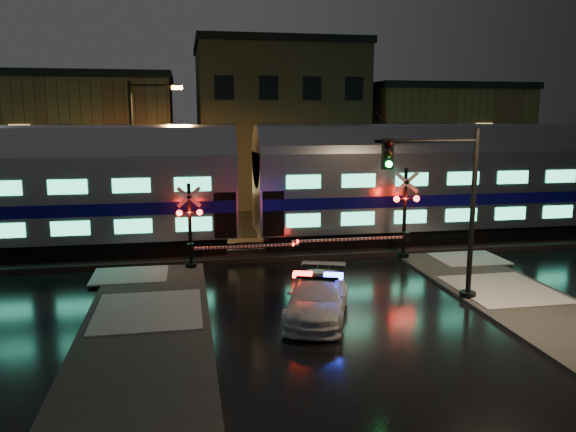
# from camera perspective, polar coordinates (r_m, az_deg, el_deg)

# --- Properties ---
(ground) EXTENTS (120.00, 120.00, 0.00)m
(ground) POSITION_cam_1_polar(r_m,az_deg,el_deg) (23.05, 2.92, -6.42)
(ground) COLOR black
(ground) RESTS_ON ground
(ballast) EXTENTS (90.00, 4.20, 0.24)m
(ballast) POSITION_cam_1_polar(r_m,az_deg,el_deg) (27.74, 0.55, -3.28)
(ballast) COLOR black
(ballast) RESTS_ON ground
(sidewalk_left) EXTENTS (4.00, 20.00, 0.12)m
(sidewalk_left) POSITION_cam_1_polar(r_m,az_deg,el_deg) (16.86, -14.60, -12.93)
(sidewalk_left) COLOR #2D2D2D
(sidewalk_left) RESTS_ON ground
(sidewalk_right) EXTENTS (4.00, 20.00, 0.12)m
(sidewalk_right) POSITION_cam_1_polar(r_m,az_deg,el_deg) (20.43, 25.40, -9.45)
(sidewalk_right) COLOR #2D2D2D
(sidewalk_right) RESTS_ON ground
(building_left) EXTENTS (14.00, 10.00, 9.00)m
(building_left) POSITION_cam_1_polar(r_m,az_deg,el_deg) (44.24, -20.79, 6.84)
(building_left) COLOR #543920
(building_left) RESTS_ON ground
(building_mid) EXTENTS (12.00, 11.00, 11.50)m
(building_mid) POSITION_cam_1_polar(r_m,az_deg,el_deg) (44.56, -1.21, 9.13)
(building_mid) COLOR brown
(building_mid) RESTS_ON ground
(building_right) EXTENTS (12.00, 10.00, 8.50)m
(building_right) POSITION_cam_1_polar(r_m,az_deg,el_deg) (47.97, 14.54, 7.09)
(building_right) COLOR #543920
(building_right) RESTS_ON ground
(train) EXTENTS (51.00, 3.12, 5.92)m
(train) POSITION_cam_1_polar(r_m,az_deg,el_deg) (26.82, -4.34, 3.31)
(train) COLOR black
(train) RESTS_ON ballast
(police_car) EXTENTS (3.31, 5.02, 1.51)m
(police_car) POSITION_cam_1_polar(r_m,az_deg,el_deg) (18.69, 3.03, -8.24)
(police_car) COLOR silver
(police_car) RESTS_ON ground
(crossing_signal_right) EXTENTS (5.99, 0.67, 4.24)m
(crossing_signal_right) POSITION_cam_1_polar(r_m,az_deg,el_deg) (26.05, 11.08, -0.68)
(crossing_signal_right) COLOR black
(crossing_signal_right) RESTS_ON ground
(crossing_signal_left) EXTENTS (5.30, 0.63, 3.75)m
(crossing_signal_left) POSITION_cam_1_polar(r_m,az_deg,el_deg) (24.31, -9.05, -1.90)
(crossing_signal_left) COLOR black
(crossing_signal_left) RESTS_ON ground
(traffic_light) EXTENTS (3.97, 0.71, 6.14)m
(traffic_light) POSITION_cam_1_polar(r_m,az_deg,el_deg) (20.31, 15.91, 0.39)
(traffic_light) COLOR black
(traffic_light) RESTS_ON ground
(streetlight) EXTENTS (2.78, 0.29, 8.32)m
(streetlight) POSITION_cam_1_polar(r_m,az_deg,el_deg) (30.63, -14.96, 6.50)
(streetlight) COLOR black
(streetlight) RESTS_ON ground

